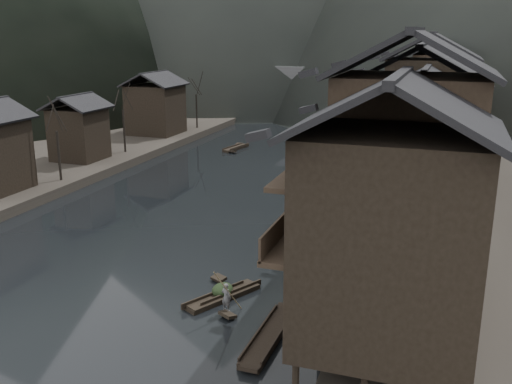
% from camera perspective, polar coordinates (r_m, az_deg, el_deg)
% --- Properties ---
extents(water, '(300.00, 300.00, 0.00)m').
position_cam_1_polar(water, '(38.66, -12.76, -7.69)').
color(water, black).
rests_on(water, ground).
extents(left_bank, '(40.00, 200.00, 1.20)m').
position_cam_1_polar(left_bank, '(89.66, -18.71, 5.68)').
color(left_bank, '#2D2823').
rests_on(left_bank, ground).
extents(stilt_houses, '(9.00, 67.60, 15.52)m').
position_cam_1_polar(stilt_houses, '(49.10, 16.68, 7.85)').
color(stilt_houses, black).
rests_on(stilt_houses, ground).
extents(left_houses, '(8.10, 53.20, 8.73)m').
position_cam_1_polar(left_houses, '(64.57, -19.43, 6.49)').
color(left_houses, black).
rests_on(left_houses, left_bank).
extents(bare_trees, '(3.62, 61.23, 7.23)m').
position_cam_1_polar(bare_trees, '(63.02, -16.52, 7.11)').
color(bare_trees, black).
rests_on(bare_trees, left_bank).
extents(moored_sampans, '(3.08, 65.62, 0.47)m').
position_cam_1_polar(moored_sampans, '(57.14, 11.01, 0.37)').
color(moored_sampans, black).
rests_on(moored_sampans, water).
extents(midriver_boats, '(16.06, 36.83, 0.44)m').
position_cam_1_polar(midriver_boats, '(85.55, 5.50, 5.72)').
color(midriver_boats, black).
rests_on(midriver_boats, water).
extents(stone_bridge, '(40.00, 6.00, 9.00)m').
position_cam_1_polar(stone_bridge, '(104.20, 8.33, 10.17)').
color(stone_bridge, '#4C4C4F').
rests_on(stone_bridge, ground).
extents(hero_sampan, '(3.39, 5.25, 0.44)m').
position_cam_1_polar(hero_sampan, '(34.05, -3.34, -10.28)').
color(hero_sampan, black).
rests_on(hero_sampan, water).
extents(cargo_heap, '(1.20, 1.57, 0.72)m').
position_cam_1_polar(cargo_heap, '(34.02, -3.40, -9.19)').
color(cargo_heap, black).
rests_on(cargo_heap, hero_sampan).
extents(boatman, '(0.69, 0.54, 1.66)m').
position_cam_1_polar(boatman, '(31.88, -3.00, -10.06)').
color(boatman, '#5F5F62').
rests_on(boatman, hero_sampan).
extents(bamboo_pole, '(0.94, 2.26, 3.32)m').
position_cam_1_polar(bamboo_pole, '(30.80, -2.72, -5.95)').
color(bamboo_pole, '#8C7A51').
rests_on(bamboo_pole, boatman).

